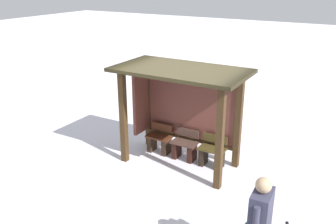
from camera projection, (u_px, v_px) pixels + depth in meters
The scene contains 6 objects.
ground_plane at pixel (179, 163), 8.84m from camera, with size 60.00×60.00×0.00m, color white.
bus_shelter at pixel (180, 95), 8.46m from camera, with size 2.97×1.63×2.34m.
bench_left_inside at pixel (159, 141), 9.29m from camera, with size 0.63×0.36×0.74m.
bench_center_inside at pixel (185, 148), 8.95m from camera, with size 0.63×0.38×0.74m.
bench_right_inside at pixel (212, 154), 8.61m from camera, with size 0.63×0.38×0.75m.
person_walking at pixel (260, 221), 5.14m from camera, with size 0.48×0.66×1.72m.
Camera 1 is at (3.70, -6.92, 4.27)m, focal length 39.05 mm.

